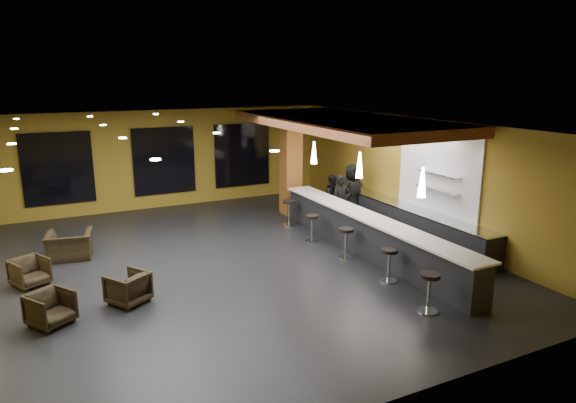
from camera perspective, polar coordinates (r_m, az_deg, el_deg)
name	(u,v)px	position (r m, az deg, el deg)	size (l,w,h in m)	color
floor	(227,265)	(13.39, -6.77, -7.01)	(12.00, 13.00, 0.10)	black
ceiling	(223,124)	(12.56, -7.24, 8.50)	(12.00, 13.00, 0.10)	black
wall_back	(163,159)	(19.05, -13.68, 4.62)	(12.00, 0.10, 3.50)	olive
wall_front	(386,296)	(7.32, 10.85, -10.31)	(12.00, 0.10, 3.50)	olive
wall_right	(416,176)	(15.88, 14.04, 2.77)	(0.10, 13.00, 3.50)	olive
wood_soffit	(342,122)	(15.23, 5.97, 8.77)	(3.60, 8.00, 0.28)	brown
window_left	(58,169)	(18.51, -24.20, 3.35)	(2.20, 0.06, 2.40)	black
window_center	(164,161)	(18.95, -13.59, 4.42)	(2.20, 0.06, 2.40)	black
window_right	(242,155)	(19.82, -5.10, 5.17)	(2.20, 0.06, 2.40)	black
tile_backsplash	(438,174)	(15.04, 16.29, 2.98)	(0.06, 3.20, 2.40)	white
bar_counter	(368,236)	(13.98, 8.85, -3.79)	(0.60, 8.00, 1.00)	black
bar_top	(368,217)	(13.83, 8.93, -1.72)	(0.78, 8.10, 0.05)	white
prep_counter	(414,224)	(15.56, 13.82, -2.45)	(0.70, 6.00, 0.86)	black
prep_top	(415,209)	(15.44, 13.91, -0.83)	(0.72, 6.00, 0.03)	silver
wall_shelf_lower	(438,189)	(14.88, 16.31, 1.29)	(0.30, 1.50, 0.03)	silver
wall_shelf_upper	(439,174)	(14.79, 16.43, 2.99)	(0.30, 1.50, 0.03)	silver
column	(291,164)	(17.52, 0.30, 4.22)	(0.60, 0.60, 3.50)	brown
pendant_0	(422,182)	(11.99, 14.69, 2.09)	(0.20, 0.20, 0.70)	white
pendant_1	(360,165)	(13.93, 7.95, 4.03)	(0.20, 0.20, 0.70)	white
pendant_2	(314,153)	(16.03, 2.90, 5.45)	(0.20, 0.20, 0.70)	white
staff_a	(341,202)	(16.15, 5.94, -0.01)	(0.61, 0.40, 1.68)	black
staff_b	(333,198)	(17.01, 5.05, 0.44)	(0.73, 0.57, 1.51)	black
staff_c	(352,192)	(17.11, 7.14, 1.07)	(0.91, 0.59, 1.86)	black
armchair_a	(51,308)	(11.09, -24.88, -10.73)	(0.72, 0.74, 0.67)	black
armchair_b	(128,288)	(11.48, -17.37, -9.15)	(0.73, 0.75, 0.69)	black
armchair_c	(30,272)	(13.22, -26.77, -7.01)	(0.71, 0.73, 0.66)	black
armchair_d	(70,245)	(14.65, -23.10, -4.52)	(1.11, 0.97, 0.72)	black
bar_stool_0	(429,288)	(10.90, 15.44, -9.20)	(0.42, 0.42, 0.83)	silver
bar_stool_1	(389,261)	(12.23, 11.17, -6.48)	(0.40, 0.40, 0.79)	silver
bar_stool_2	(346,239)	(13.58, 6.46, -4.16)	(0.41, 0.41, 0.81)	silver
bar_stool_3	(312,225)	(14.79, 2.70, -2.59)	(0.40, 0.40, 0.79)	silver
bar_stool_4	(289,209)	(16.33, 0.12, -0.89)	(0.42, 0.42, 0.83)	silver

